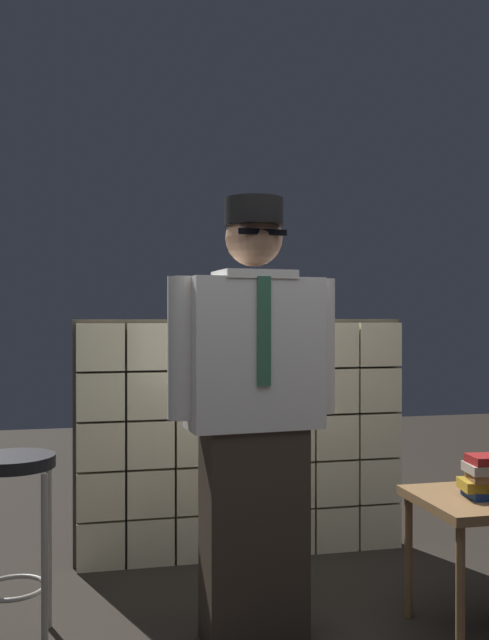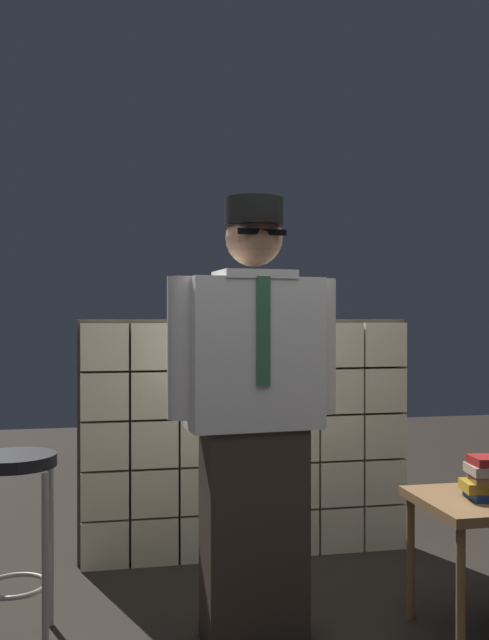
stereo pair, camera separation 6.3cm
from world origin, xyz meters
The scene contains 4 objects.
glass_block_wall centered at (0.00, 1.23, 0.65)m, with size 1.86×0.10×1.34m.
standing_person centered at (-0.18, 0.27, 0.95)m, with size 0.73×0.33×1.82m.
bar_stool centered at (-1.15, 0.44, 0.57)m, with size 0.34×0.34×0.77m.
side_table centered at (0.76, 0.11, 0.50)m, with size 0.52×0.52×0.58m.
Camera 2 is at (-0.78, -2.51, 1.33)m, focal length 38.88 mm.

